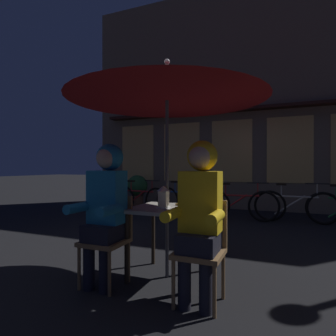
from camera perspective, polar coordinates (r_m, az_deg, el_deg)
The scene contains 15 objects.
ground_plane at distance 3.20m, azimuth -0.20°, elevation -21.14°, with size 60.00×60.00×0.00m, color black.
cafe_table at distance 3.03m, azimuth -0.20°, elevation -9.82°, with size 0.72×0.72×0.74m.
patio_umbrella at distance 3.11m, azimuth -0.20°, elevation 16.87°, with size 2.10×2.10×2.31m.
lantern at distance 2.93m, azimuth -0.90°, elevation -5.77°, with size 0.11×0.11×0.23m.
chair_left at distance 2.96m, azimuth -11.88°, elevation -12.99°, with size 0.40×0.40×0.87m.
chair_right at distance 2.57m, azimuth 6.79°, elevation -15.09°, with size 0.40×0.40×0.87m.
person_left_hooded at distance 2.86m, azimuth -12.53°, elevation -6.22°, with size 0.45×0.56×1.40m.
person_right_hooded at distance 2.44m, azimuth 6.43°, elevation -7.33°, with size 0.45×0.56×1.40m.
shopfront_building at distance 8.39m, azimuth 18.19°, elevation 13.48°, with size 10.00×0.93×6.20m.
bicycle_nearest at distance 7.24m, azimuth -5.76°, elevation -6.25°, with size 1.66×0.36×0.84m.
bicycle_second at distance 6.86m, azimuth 3.42°, elevation -6.61°, with size 1.66×0.39×0.84m.
bicycle_third at distance 6.33m, azimuth 14.12°, elevation -7.20°, with size 1.67×0.24×0.84m.
bicycle_fourth at distance 6.47m, azimuth 24.44°, elevation -7.05°, with size 1.68×0.08×0.84m.
book at distance 3.16m, azimuth 3.72°, elevation -7.33°, with size 0.20×0.14×0.02m, color olive.
potted_plant at distance 8.23m, azimuth -6.24°, elevation -4.08°, with size 0.60×0.60×0.92m.
Camera 1 is at (1.15, -2.75, 1.17)m, focal length 30.16 mm.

